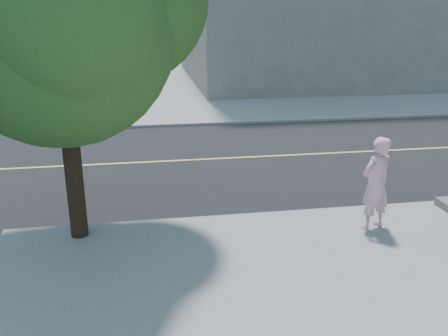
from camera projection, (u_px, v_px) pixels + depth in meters
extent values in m
plane|color=black|center=(56.00, 231.00, 9.92)|extent=(140.00, 140.00, 0.00)
cube|color=black|center=(81.00, 165.00, 14.14)|extent=(140.00, 9.00, 0.01)
cube|color=gray|center=(318.00, 78.00, 32.14)|extent=(29.00, 25.00, 0.12)
imported|color=#E5A8C2|center=(376.00, 184.00, 9.53)|extent=(0.82, 0.67, 1.92)
cylinder|color=black|center=(72.00, 154.00, 8.98)|extent=(0.34, 0.34, 3.35)
sphere|color=#305E23|center=(59.00, 30.00, 8.28)|extent=(4.10, 4.10, 4.10)
sphere|color=#305E23|center=(72.00, 13.00, 7.29)|extent=(2.79, 2.79, 2.79)
cylinder|color=black|center=(74.00, 129.00, 9.04)|extent=(0.12, 0.12, 4.20)
cube|color=white|center=(74.00, 103.00, 8.88)|extent=(0.55, 0.04, 0.20)
cube|color=navy|center=(76.00, 130.00, 9.03)|extent=(0.45, 0.04, 0.55)
imported|color=black|center=(67.00, 59.00, 8.64)|extent=(0.16, 0.20, 1.00)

